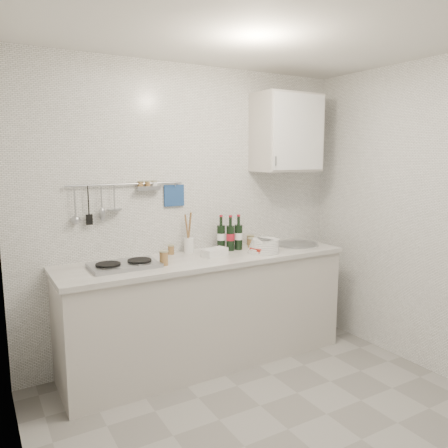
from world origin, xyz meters
name	(u,v)px	position (x,y,z in m)	size (l,w,h in m)	color
floor	(288,429)	(0.00, 0.00, 0.00)	(3.00, 3.00, 0.00)	slate
ceiling	(298,18)	(0.00, 0.00, 2.50)	(3.00, 3.00, 0.00)	silver
back_wall	(191,213)	(0.00, 1.40, 1.25)	(3.00, 0.02, 2.50)	silver
wall_left	(18,272)	(-1.50, 0.00, 1.25)	(0.02, 2.80, 2.50)	silver
wall_right	(445,220)	(1.50, 0.00, 1.25)	(0.02, 2.80, 2.50)	silver
counter	(208,312)	(0.01, 1.10, 0.43)	(2.44, 0.64, 0.96)	#BCB5AD
wall_rail	(124,196)	(-0.60, 1.37, 1.43)	(0.98, 0.09, 0.34)	#93969B
wall_cabinet	(287,133)	(0.90, 1.22, 1.95)	(0.60, 0.38, 0.70)	#BCB5AD
plate_stack_hob	(111,268)	(-0.80, 1.08, 0.93)	(0.26, 0.26, 0.02)	#4E52B2
plate_stack_sink	(264,246)	(0.51, 1.00, 0.97)	(0.30, 0.28, 0.12)	white
wine_bottles	(230,233)	(0.29, 1.22, 1.07)	(0.22, 0.13, 0.31)	black
butter_dish	(215,252)	(0.06, 1.08, 0.95)	(0.22, 0.11, 0.07)	white
strawberry_punnet	(259,250)	(0.44, 0.98, 0.94)	(0.12, 0.12, 0.05)	#A81C12
utensil_crock	(189,243)	(-0.07, 1.31, 1.00)	(0.09, 0.09, 0.35)	white
jar_a	(171,249)	(-0.22, 1.32, 0.96)	(0.06, 0.06, 0.08)	olive
jar_b	(251,240)	(0.58, 1.32, 0.97)	(0.07, 0.07, 0.09)	olive
jar_c	(251,243)	(0.51, 1.21, 0.97)	(0.06, 0.06, 0.09)	olive
jar_d	(164,258)	(-0.42, 1.01, 0.98)	(0.07, 0.07, 0.11)	olive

